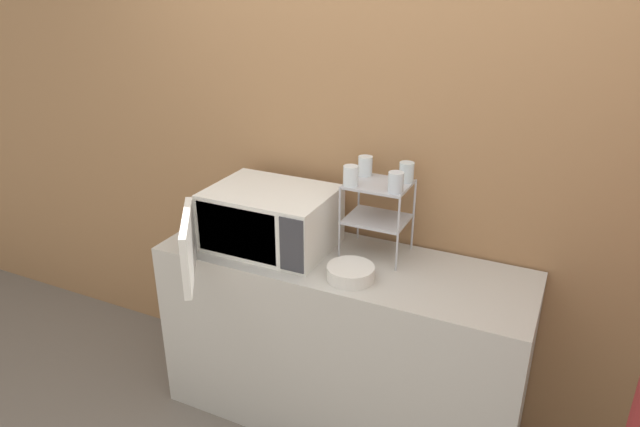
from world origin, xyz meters
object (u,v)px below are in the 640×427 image
object	(u,v)px
glass_front_left	(351,176)
glass_back_right	(406,172)
glass_back_left	(365,166)
dish_rack	(378,203)
microwave	(268,219)
bowl	(351,273)
glass_front_right	(396,182)

from	to	relation	value
glass_front_left	glass_back_right	world-z (taller)	same
glass_back_right	glass_back_left	xyz separation A→B (m)	(-0.20, 0.00, 0.00)
dish_rack	glass_back_left	bearing A→B (deg)	141.64
microwave	bowl	bearing A→B (deg)	-13.94
glass_back_right	glass_front_right	size ratio (longest dim) A/B	1.00
dish_rack	bowl	size ratio (longest dim) A/B	1.70
glass_front_left	glass_front_right	size ratio (longest dim) A/B	1.00
glass_front_right	glass_back_right	bearing A→B (deg)	89.61
glass_front_right	bowl	xyz separation A→B (m)	(-0.12, -0.20, -0.37)
glass_front_left	glass_front_right	world-z (taller)	same
bowl	glass_back_left	bearing A→B (deg)	103.07
glass_front_left	glass_front_right	distance (m)	0.20
glass_back_right	dish_rack	bearing A→B (deg)	-144.54
glass_back_right	bowl	distance (m)	0.52
glass_back_right	bowl	bearing A→B (deg)	-108.90
glass_front_left	bowl	xyz separation A→B (m)	(0.09, -0.19, -0.37)
dish_rack	glass_front_left	size ratio (longest dim) A/B	3.94
bowl	glass_front_right	bearing A→B (deg)	59.47
dish_rack	glass_back_right	size ratio (longest dim) A/B	3.94
dish_rack	glass_front_left	xyz separation A→B (m)	(-0.10, -0.08, 0.14)
glass_front_left	glass_back_right	bearing A→B (deg)	36.39
dish_rack	bowl	world-z (taller)	dish_rack
glass_front_right	microwave	bearing A→B (deg)	-172.37
microwave	dish_rack	world-z (taller)	dish_rack
glass_front_right	dish_rack	bearing A→B (deg)	144.58
glass_front_left	bowl	world-z (taller)	glass_front_left
bowl	glass_back_right	bearing A→B (deg)	71.10
microwave	glass_back_left	xyz separation A→B (m)	(0.40, 0.23, 0.25)
microwave	glass_front_right	size ratio (longest dim) A/B	9.14
glass_front_left	bowl	distance (m)	0.42
microwave	dish_rack	bearing A→B (deg)	17.20
dish_rack	glass_back_right	bearing A→B (deg)	35.46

